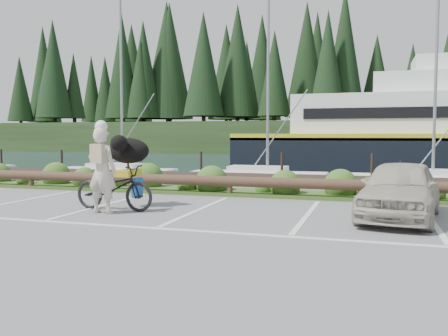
{
  "coord_description": "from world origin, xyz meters",
  "views": [
    {
      "loc": [
        3.94,
        -8.67,
        1.81
      ],
      "look_at": [
        0.93,
        1.03,
        1.1
      ],
      "focal_mm": 38.0,
      "sensor_mm": 36.0,
      "label": 1
    }
  ],
  "objects": [
    {
      "name": "vegetation_strip",
      "position": [
        0.0,
        5.3,
        0.05
      ],
      "size": [
        34.0,
        1.6,
        0.1
      ],
      "primitive_type": "cube",
      "color": "#3D5B21",
      "rests_on": "ground"
    },
    {
      "name": "log_rail",
      "position": [
        0.0,
        4.6,
        0.0
      ],
      "size": [
        32.0,
        0.3,
        0.6
      ],
      "primitive_type": null,
      "color": "#443021",
      "rests_on": "ground"
    },
    {
      "name": "ground",
      "position": [
        0.0,
        0.0,
        0.0
      ],
      "size": [
        72.0,
        72.0,
        0.0
      ],
      "primitive_type": "plane",
      "color": "slate"
    },
    {
      "name": "dog",
      "position": [
        -1.91,
        2.02,
        1.41
      ],
      "size": [
        0.6,
        1.14,
        0.65
      ],
      "primitive_type": "ellipsoid",
      "rotation": [
        0.0,
        0.0,
        1.52
      ],
      "color": "black",
      "rests_on": "bicycle"
    },
    {
      "name": "harbor_backdrop",
      "position": [
        0.39,
        78.47,
        -0.0
      ],
      "size": [
        170.0,
        160.0,
        30.0
      ],
      "color": "#162B36",
      "rests_on": "ground"
    },
    {
      "name": "bicycle",
      "position": [
        -1.94,
        1.35,
        0.55
      ],
      "size": [
        2.11,
        0.82,
        1.09
      ],
      "primitive_type": "imported",
      "rotation": [
        0.0,
        0.0,
        1.52
      ],
      "color": "black",
      "rests_on": "ground"
    },
    {
      "name": "parked_car",
      "position": [
        4.56,
        2.16,
        0.64
      ],
      "size": [
        2.09,
        3.94,
        1.28
      ],
      "primitive_type": "imported",
      "rotation": [
        0.0,
        0.0,
        -0.16
      ],
      "color": "#B3AD9E",
      "rests_on": "ground"
    },
    {
      "name": "cyclist",
      "position": [
        -1.96,
        0.87,
        0.99
      ],
      "size": [
        0.74,
        0.51,
        1.98
      ],
      "primitive_type": "imported",
      "rotation": [
        0.0,
        0.0,
        3.09
      ],
      "color": "beige",
      "rests_on": "ground"
    }
  ]
}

